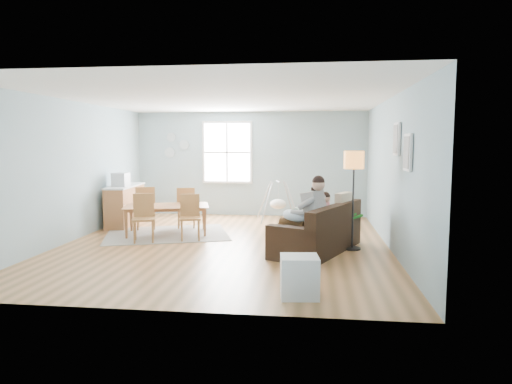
# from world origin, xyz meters

# --- Properties ---
(room) EXTENTS (8.40, 9.40, 3.90)m
(room) POSITION_xyz_m (0.00, 0.00, 2.42)
(room) COLOR olive
(window) EXTENTS (1.32, 0.08, 1.62)m
(window) POSITION_xyz_m (-0.60, 3.46, 1.65)
(window) COLOR white
(window) RESTS_ON room
(pictures) EXTENTS (0.05, 1.34, 0.74)m
(pictures) POSITION_xyz_m (2.97, -1.05, 1.85)
(pictures) COLOR white
(pictures) RESTS_ON room
(wall_plates) EXTENTS (0.67, 0.02, 0.66)m
(wall_plates) POSITION_xyz_m (-2.00, 3.47, 1.83)
(wall_plates) COLOR #94AAB1
(wall_plates) RESTS_ON room
(sofa) EXTENTS (1.67, 2.25, 0.84)m
(sofa) POSITION_xyz_m (1.75, -0.39, 0.30)
(sofa) COLOR black
(sofa) RESTS_ON room
(green_throw) EXTENTS (1.21, 1.15, 0.04)m
(green_throw) POSITION_xyz_m (1.97, 0.27, 0.53)
(green_throw) COLOR #166219
(green_throw) RESTS_ON sofa
(beige_pillow) EXTENTS (0.34, 0.49, 0.48)m
(beige_pillow) POSITION_xyz_m (2.17, 0.01, 0.75)
(beige_pillow) COLOR #BAAB8E
(beige_pillow) RESTS_ON sofa
(father) EXTENTS (1.01, 0.74, 1.35)m
(father) POSITION_xyz_m (1.51, -0.61, 0.72)
(father) COLOR gray
(father) RESTS_ON sofa
(nursing_pillow) EXTENTS (0.66, 0.65, 0.21)m
(nursing_pillow) POSITION_xyz_m (1.37, -0.54, 0.64)
(nursing_pillow) COLOR #ADC3D9
(nursing_pillow) RESTS_ON father
(infant) EXTENTS (0.23, 0.38, 0.14)m
(infant) POSITION_xyz_m (1.38, -0.51, 0.74)
(infant) COLOR silver
(infant) RESTS_ON nursing_pillow
(toddler) EXTENTS (0.54, 0.41, 0.80)m
(toddler) POSITION_xyz_m (1.76, -0.18, 0.70)
(toddler) COLOR white
(toddler) RESTS_ON sofa
(floor_lamp) EXTENTS (0.35, 0.35, 1.75)m
(floor_lamp) POSITION_xyz_m (2.33, -0.17, 1.45)
(floor_lamp) COLOR black
(floor_lamp) RESTS_ON room
(storage_cube) EXTENTS (0.50, 0.46, 0.51)m
(storage_cube) POSITION_xyz_m (1.45, -2.84, 0.25)
(storage_cube) COLOR silver
(storage_cube) RESTS_ON room
(rug) EXTENTS (2.91, 2.54, 0.01)m
(rug) POSITION_xyz_m (-1.38, 0.74, 0.01)
(rug) COLOR gray
(rug) RESTS_ON room
(dining_table) EXTENTS (1.90, 1.37, 0.60)m
(dining_table) POSITION_xyz_m (-1.38, 0.74, 0.30)
(dining_table) COLOR #9A6132
(dining_table) RESTS_ON rug
(chair_sw) EXTENTS (0.52, 0.52, 0.92)m
(chair_sw) POSITION_xyz_m (-1.60, 0.03, 0.52)
(chair_sw) COLOR olive
(chair_sw) RESTS_ON rug
(chair_se) EXTENTS (0.49, 0.49, 0.89)m
(chair_se) POSITION_xyz_m (-0.76, 0.31, 0.50)
(chair_se) COLOR olive
(chair_se) RESTS_ON rug
(chair_nw) EXTENTS (0.54, 0.54, 0.95)m
(chair_nw) POSITION_xyz_m (-1.98, 1.17, 0.54)
(chair_nw) COLOR olive
(chair_nw) RESTS_ON rug
(chair_ne) EXTENTS (0.50, 0.50, 0.92)m
(chair_ne) POSITION_xyz_m (-1.16, 1.45, 0.52)
(chair_ne) COLOR olive
(chair_ne) RESTS_ON rug
(counter) EXTENTS (0.61, 1.68, 0.92)m
(counter) POSITION_xyz_m (-2.70, 1.76, 0.47)
(counter) COLOR #9A6132
(counter) RESTS_ON room
(monitor) EXTENTS (0.34, 0.32, 0.31)m
(monitor) POSITION_xyz_m (-2.66, 1.45, 1.07)
(monitor) COLOR #B3B4B9
(monitor) RESTS_ON counter
(baby_swing) EXTENTS (1.13, 1.14, 0.97)m
(baby_swing) POSITION_xyz_m (0.80, 2.65, 0.43)
(baby_swing) COLOR #B3B4B9
(baby_swing) RESTS_ON room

